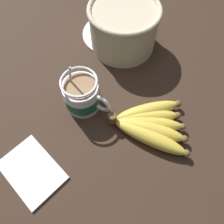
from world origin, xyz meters
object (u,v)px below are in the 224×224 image
at_px(banana_bunch, 149,124).
at_px(woven_basket, 124,27).
at_px(coffee_mug, 83,94).
at_px(small_plate, 112,34).

bearing_deg(banana_bunch, woven_basket, 131.26).
bearing_deg(coffee_mug, banana_bunch, 6.61).
bearing_deg(banana_bunch, coffee_mug, -173.39).
distance_m(coffee_mug, small_plate, 0.27).
xyz_separation_m(banana_bunch, woven_basket, (-0.19, 0.22, 0.05)).
height_order(banana_bunch, woven_basket, woven_basket).
bearing_deg(coffee_mug, small_plate, 104.06).
distance_m(banana_bunch, small_plate, 0.34).
bearing_deg(banana_bunch, small_plate, 135.06).
relative_size(banana_bunch, woven_basket, 1.03).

